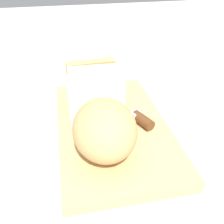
# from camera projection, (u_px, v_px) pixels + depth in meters

# --- Properties ---
(ground_plane) EXTENTS (3.00, 3.00, 0.00)m
(ground_plane) POSITION_uv_depth(u_px,v_px,m) (112.00, 132.00, 0.58)
(ground_plane) COLOR beige
(cutting_board) EXTENTS (0.40, 0.24, 0.02)m
(cutting_board) POSITION_uv_depth(u_px,v_px,m) (112.00, 127.00, 0.57)
(cutting_board) COLOR tan
(cutting_board) RESTS_ON ground_plane
(bread_loaf) EXTENTS (0.29, 0.12, 0.11)m
(bread_loaf) POSITION_uv_depth(u_px,v_px,m) (100.00, 112.00, 0.51)
(bread_loaf) COLOR tan
(bread_loaf) RESTS_ON cutting_board
(bread_knife) EXTENTS (0.24, 0.12, 0.02)m
(bread_knife) POSITION_uv_depth(u_px,v_px,m) (133.00, 115.00, 0.58)
(bread_knife) COLOR silver
(bread_knife) RESTS_ON cutting_board
(crumb_near_knife) EXTENTS (0.01, 0.01, 0.01)m
(crumb_near_knife) POSITION_uv_depth(u_px,v_px,m) (132.00, 124.00, 0.56)
(crumb_near_knife) COLOR tan
(crumb_near_knife) RESTS_ON cutting_board
(crumb_near_loaf) EXTENTS (0.01, 0.01, 0.01)m
(crumb_near_loaf) POSITION_uv_depth(u_px,v_px,m) (126.00, 124.00, 0.56)
(crumb_near_loaf) COLOR tan
(crumb_near_loaf) RESTS_ON cutting_board
(crumb_stray_left) EXTENTS (0.01, 0.01, 0.01)m
(crumb_stray_left) POSITION_uv_depth(u_px,v_px,m) (100.00, 117.00, 0.58)
(crumb_stray_left) COLOR tan
(crumb_stray_left) RESTS_ON cutting_board
(crumb_stray_right) EXTENTS (0.01, 0.01, 0.01)m
(crumb_stray_right) POSITION_uv_depth(u_px,v_px,m) (94.00, 134.00, 0.53)
(crumb_stray_right) COLOR tan
(crumb_stray_right) RESTS_ON cutting_board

